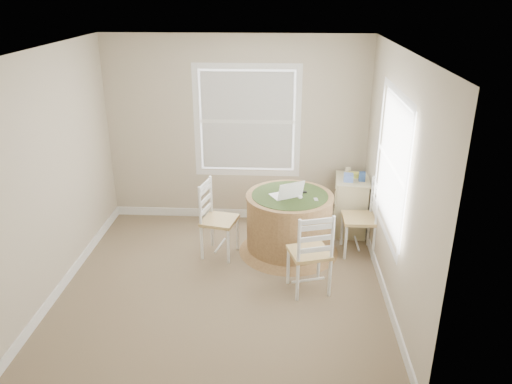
{
  "coord_description": "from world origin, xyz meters",
  "views": [
    {
      "loc": [
        0.64,
        -4.84,
        3.16
      ],
      "look_at": [
        0.34,
        0.45,
        0.96
      ],
      "focal_mm": 35.0,
      "sensor_mm": 36.0,
      "label": 1
    }
  ],
  "objects_px": {
    "chair_right": "(359,218)",
    "corner_chest": "(350,205)",
    "chair_left": "(219,220)",
    "laptop": "(287,194)",
    "round_table": "(289,221)",
    "chair_near": "(309,252)"
  },
  "relations": [
    {
      "from": "chair_near",
      "to": "chair_right",
      "type": "bearing_deg",
      "value": -142.86
    },
    {
      "from": "chair_near",
      "to": "round_table",
      "type": "bearing_deg",
      "value": -92.86
    },
    {
      "from": "round_table",
      "to": "corner_chest",
      "type": "relative_size",
      "value": 1.62
    },
    {
      "from": "chair_left",
      "to": "chair_right",
      "type": "bearing_deg",
      "value": -72.38
    },
    {
      "from": "chair_near",
      "to": "laptop",
      "type": "height_order",
      "value": "laptop"
    },
    {
      "from": "round_table",
      "to": "chair_left",
      "type": "distance_m",
      "value": 0.88
    },
    {
      "from": "round_table",
      "to": "corner_chest",
      "type": "xyz_separation_m",
      "value": [
        0.84,
        0.6,
        -0.03
      ]
    },
    {
      "from": "chair_left",
      "to": "chair_near",
      "type": "distance_m",
      "value": 1.31
    },
    {
      "from": "chair_left",
      "to": "laptop",
      "type": "relative_size",
      "value": 2.16
    },
    {
      "from": "round_table",
      "to": "corner_chest",
      "type": "bearing_deg",
      "value": 29.42
    },
    {
      "from": "round_table",
      "to": "laptop",
      "type": "relative_size",
      "value": 2.88
    },
    {
      "from": "round_table",
      "to": "chair_near",
      "type": "relative_size",
      "value": 1.33
    },
    {
      "from": "chair_left",
      "to": "chair_near",
      "type": "height_order",
      "value": "same"
    },
    {
      "from": "chair_right",
      "to": "corner_chest",
      "type": "relative_size",
      "value": 1.21
    },
    {
      "from": "chair_near",
      "to": "chair_right",
      "type": "height_order",
      "value": "same"
    },
    {
      "from": "round_table",
      "to": "chair_near",
      "type": "distance_m",
      "value": 0.9
    },
    {
      "from": "chair_near",
      "to": "corner_chest",
      "type": "distance_m",
      "value": 1.61
    },
    {
      "from": "chair_near",
      "to": "laptop",
      "type": "xyz_separation_m",
      "value": [
        -0.26,
        0.83,
        0.33
      ]
    },
    {
      "from": "chair_left",
      "to": "chair_near",
      "type": "bearing_deg",
      "value": -111.94
    },
    {
      "from": "chair_right",
      "to": "corner_chest",
      "type": "bearing_deg",
      "value": -177.83
    },
    {
      "from": "chair_near",
      "to": "chair_right",
      "type": "distance_m",
      "value": 1.11
    },
    {
      "from": "chair_right",
      "to": "round_table",
      "type": "bearing_deg",
      "value": -89.56
    }
  ]
}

